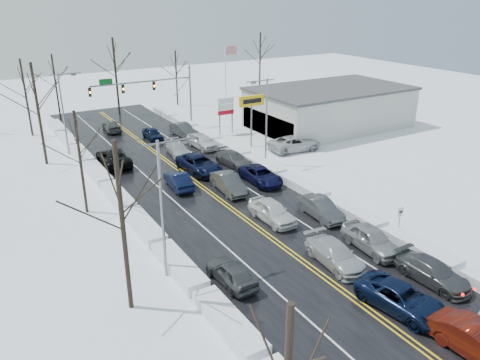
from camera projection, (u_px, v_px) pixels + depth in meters
ground at (247, 220)px, 37.12m from camera, size 160.00×160.00×0.00m
road_surface at (234, 210)px, 38.71m from camera, size 14.00×84.00×0.01m
snow_bank_left at (147, 233)px, 35.09m from camera, size 1.47×72.00×0.76m
snow_bank_right at (306, 192)px, 42.34m from camera, size 1.47×72.00×0.76m
traffic_signal_mast at (154, 89)px, 59.00m from camera, size 13.28×0.39×8.00m
tires_plus_sign at (252, 104)px, 53.00m from camera, size 3.20×0.34×6.00m
used_vehicles_sign at (226, 108)px, 58.40m from camera, size 2.20×0.22×4.65m
speed_limit_sign at (400, 216)px, 34.06m from camera, size 0.55×0.09×2.35m
flagpole at (227, 75)px, 66.02m from camera, size 1.87×1.20×10.00m
dealership_building at (329, 107)px, 61.89m from camera, size 20.40×12.40×5.30m
streetlight_ne at (265, 115)px, 47.06m from camera, size 3.20×0.25×9.00m
streetlight_sw at (164, 199)px, 28.00m from camera, size 3.20×0.25×9.00m
streetlight_nw at (64, 107)px, 50.29m from camera, size 3.20×0.25×9.00m
tree_left_b at (120, 196)px, 24.26m from camera, size 4.00×4.00×10.00m
tree_left_c at (78, 143)px, 36.27m from camera, size 3.40×3.40×8.50m
tree_left_d at (36, 95)px, 46.55m from camera, size 4.20×4.20×10.50m
tree_left_e at (24, 83)px, 56.56m from camera, size 3.80×3.80×9.50m
tree_far_b at (54, 74)px, 64.55m from camera, size 3.60×3.60×9.00m
tree_far_c at (115, 62)px, 66.25m from camera, size 4.40×4.40×11.00m
tree_far_d at (176, 67)px, 72.86m from camera, size 3.40×3.40×8.50m
tree_far_e at (260, 52)px, 80.37m from camera, size 4.20×4.20×10.50m
queued_car_1 at (478, 357)px, 23.16m from camera, size 2.08×5.18×1.67m
queued_car_2 at (400, 309)px, 26.66m from camera, size 3.19×5.66×1.49m
queued_car_3 at (334, 264)px, 31.14m from camera, size 2.44×5.21×1.47m
queued_car_4 at (272, 220)px, 37.04m from camera, size 1.99×4.85×1.65m
queued_car_5 at (229, 191)px, 42.44m from camera, size 2.07×5.03×1.62m
queued_car_6 at (199, 172)px, 47.10m from camera, size 3.05×6.09×1.65m
queued_car_7 at (178, 155)px, 52.03m from camera, size 2.49×4.98×1.39m
queued_car_8 at (153, 139)px, 57.54m from camera, size 1.66×4.08×1.39m
queued_car_11 at (431, 282)px, 29.19m from camera, size 2.19×4.99×1.43m
queued_car_12 at (370, 249)px, 32.87m from camera, size 2.33×5.03×1.67m
queued_car_13 at (320, 217)px, 37.65m from camera, size 1.92×4.75×1.53m
queued_car_14 at (261, 182)px, 44.45m from camera, size 2.63×5.35×1.46m
queued_car_15 at (234, 165)px, 48.79m from camera, size 2.51×5.11×1.43m
queued_car_16 at (202, 148)px, 54.33m from camera, size 2.29×4.97×1.65m
queued_car_17 at (183, 136)px, 58.80m from camera, size 2.07×4.96×1.60m
oncoming_car_0 at (179, 188)px, 43.21m from camera, size 2.00×4.68×1.50m
oncoming_car_1 at (114, 165)px, 48.95m from camera, size 3.16×6.19×1.67m
oncoming_car_2 at (112, 131)px, 60.83m from camera, size 2.36×4.84×1.36m
oncoming_car_3 at (231, 283)px, 29.11m from camera, size 1.87×4.30×1.45m
parked_car_0 at (294, 150)px, 53.43m from camera, size 6.40×3.43×1.71m
parked_car_1 at (290, 136)px, 58.84m from camera, size 2.70×5.74×1.62m
parked_car_2 at (260, 131)px, 61.00m from camera, size 2.21×5.03×1.69m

